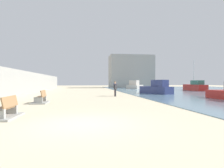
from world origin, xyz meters
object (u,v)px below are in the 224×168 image
at_px(bench_far, 41,100).
at_px(boat_distant, 195,87).
at_px(bench_near, 5,113).
at_px(boat_outer, 135,86).
at_px(boat_mid_bay, 157,88).
at_px(person_walking, 115,87).
at_px(person_standing, 115,88).

xyz_separation_m(bench_far, boat_distant, (23.20, 16.98, 0.52)).
bearing_deg(bench_near, boat_outer, 65.89).
relative_size(bench_far, boat_mid_bay, 0.42).
height_order(bench_far, boat_mid_bay, boat_mid_bay).
bearing_deg(boat_outer, boat_distant, -56.28).
xyz_separation_m(bench_near, boat_outer, (15.62, 34.92, 0.49)).
height_order(bench_near, person_walking, person_walking).
height_order(bench_near, bench_far, same).
distance_m(person_standing, boat_mid_bay, 7.20).
bearing_deg(bench_near, bench_far, 87.22).
height_order(bench_near, boat_mid_bay, boat_mid_bay).
xyz_separation_m(person_walking, boat_distant, (16.31, 10.27, -0.22)).
relative_size(bench_far, boat_distant, 0.31).
relative_size(bench_near, bench_far, 1.01).
relative_size(person_standing, boat_outer, 0.20).
bearing_deg(bench_near, boat_distant, 44.54).
xyz_separation_m(bench_far, boat_mid_bay, (12.95, 9.32, 0.49)).
distance_m(bench_far, boat_distant, 28.75).
relative_size(person_walking, boat_outer, 0.21).
distance_m(boat_mid_bay, boat_outer, 19.60).
height_order(person_standing, boat_mid_bay, boat_mid_bay).
height_order(person_walking, person_standing, person_walking).
bearing_deg(boat_distant, person_standing, -145.51).
bearing_deg(person_standing, bench_near, -120.78).
xyz_separation_m(bench_near, boat_distant, (23.50, 23.12, 0.52)).
bearing_deg(person_standing, bench_far, -139.91).
bearing_deg(bench_far, bench_near, -92.78).
relative_size(person_walking, boat_mid_bay, 0.33).
bearing_deg(bench_near, boat_mid_bay, 49.40).
relative_size(bench_far, boat_outer, 0.26).
distance_m(person_standing, boat_outer, 24.65).
bearing_deg(boat_mid_bay, bench_near, -130.60).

